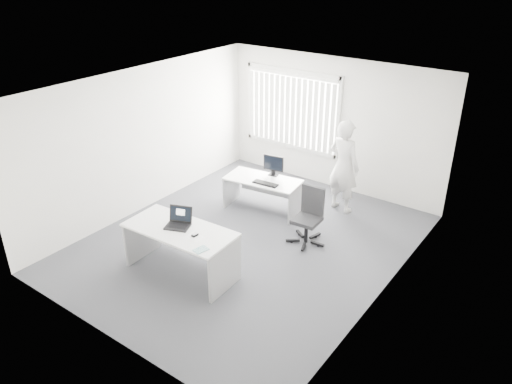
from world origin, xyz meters
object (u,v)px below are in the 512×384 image
Objects in this scene: laptop at (177,219)px; desk_far at (263,188)px; desk_near at (181,241)px; person at (344,166)px; office_chair at (308,225)px; monitor at (273,166)px.

desk_far is at bearing 71.40° from laptop.
desk_near is 1.17× the size of desk_far.
person is 3.62m from laptop.
desk_far is 0.83× the size of person.
office_chair is (1.33, -0.50, -0.17)m from desk_far.
desk_near is at bearing -34.69° from laptop.
person is 4.98× the size of laptop.
desk_near is 2.32m from office_chair.
laptop is (0.14, -2.50, 0.47)m from desk_far.
person is at bearing 90.19° from office_chair.
desk_far is 0.49m from monitor.
monitor is (-0.08, 2.77, -0.08)m from laptop.
person reaches higher than desk_near.
desk_near is 3.63m from person.
office_chair reaches higher than desk_near.
laptop reaches higher than office_chair.
monitor is (0.06, 0.28, 0.40)m from desk_far.
laptop is (-0.06, 0.01, 0.37)m from desk_near.
office_chair is at bearing 57.90° from desk_near.
person is (-0.08, 1.45, 0.61)m from office_chair.
office_chair is 0.55× the size of person.
person is (1.06, 3.46, 0.35)m from desk_near.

